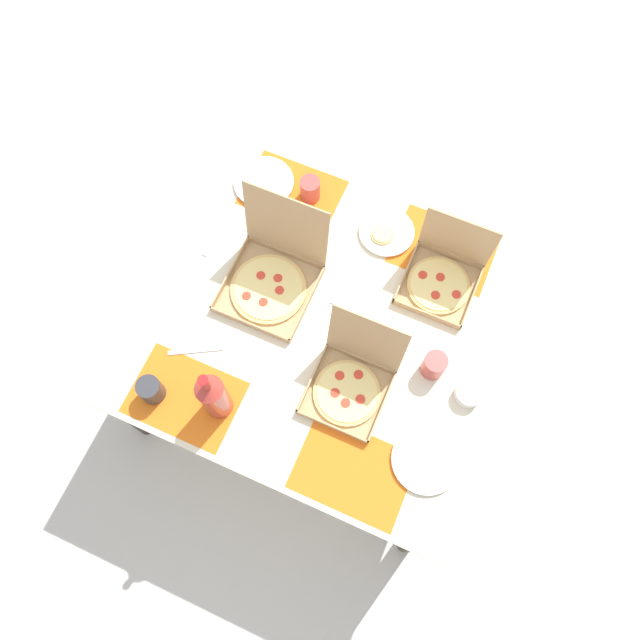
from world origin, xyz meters
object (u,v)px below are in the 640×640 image
object	(u,v)px
pizza_box_center	(442,275)
plate_near_right	(264,182)
soda_bottle	(214,396)
cup_spare	(434,365)
pizza_box_edge_far	(351,381)
plate_far_left	(386,232)
pizza_box_corner_right	(272,275)
plate_far_right	(426,460)
cup_clear_right	(151,390)
condiment_bowl	(468,394)
cup_red	(310,189)

from	to	relation	value
pizza_box_center	plate_near_right	bearing A→B (deg)	171.40
soda_bottle	cup_spare	distance (m)	0.72
pizza_box_edge_far	plate_far_left	distance (m)	0.59
pizza_box_corner_right	soda_bottle	distance (m)	0.49
plate_far_right	plate_near_right	world-z (taller)	same
cup_spare	cup_clear_right	world-z (taller)	cup_spare
pizza_box_corner_right	condiment_bowl	bearing A→B (deg)	-8.88
plate_far_right	pizza_box_center	bearing A→B (deg)	105.32
pizza_box_center	plate_near_right	xyz separation A→B (m)	(-0.75, 0.11, -0.04)
plate_far_right	cup_spare	size ratio (longest dim) A/B	2.19
cup_spare	pizza_box_center	bearing A→B (deg)	104.53
plate_far_left	soda_bottle	distance (m)	0.87
plate_far_left	cup_clear_right	world-z (taller)	cup_clear_right
pizza_box_center	condiment_bowl	size ratio (longest dim) A/B	3.23
pizza_box_edge_far	cup_spare	bearing A→B (deg)	34.68
pizza_box_edge_far	cup_clear_right	bearing A→B (deg)	-153.94
cup_spare	cup_red	distance (m)	0.80
cup_red	cup_clear_right	xyz separation A→B (m)	(-0.17, -0.90, 0.00)
plate_far_left	cup_clear_right	bearing A→B (deg)	-119.31
cup_red	pizza_box_corner_right	bearing A→B (deg)	-86.71
soda_bottle	cup_clear_right	distance (m)	0.24
plate_far_right	cup_spare	bearing A→B (deg)	106.18
cup_spare	condiment_bowl	size ratio (longest dim) A/B	1.13
plate_near_right	cup_red	size ratio (longest dim) A/B	2.42
pizza_box_corner_right	plate_far_right	xyz separation A→B (m)	(0.71, -0.38, -0.04)
pizza_box_edge_far	plate_far_right	bearing A→B (deg)	-23.00
soda_bottle	cup_red	distance (m)	0.86
pizza_box_center	cup_clear_right	distance (m)	1.07
pizza_box_edge_far	cup_red	world-z (taller)	pizza_box_edge_far
pizza_box_corner_right	plate_near_right	xyz separation A→B (m)	(-0.21, 0.35, -0.04)
pizza_box_edge_far	plate_far_right	xyz separation A→B (m)	(0.32, -0.13, -0.04)
pizza_box_corner_right	plate_far_left	world-z (taller)	pizza_box_corner_right
pizza_box_edge_far	pizza_box_corner_right	bearing A→B (deg)	148.74
plate_near_right	soda_bottle	world-z (taller)	soda_bottle
plate_near_right	cup_spare	world-z (taller)	cup_spare
pizza_box_corner_right	plate_far_right	distance (m)	0.81
pizza_box_center	plate_far_left	xyz separation A→B (m)	(-0.25, 0.10, -0.04)
condiment_bowl	plate_near_right	bearing A→B (deg)	154.02
pizza_box_edge_far	cup_clear_right	world-z (taller)	pizza_box_edge_far
plate_near_right	soda_bottle	bearing A→B (deg)	-74.27
plate_far_right	plate_near_right	size ratio (longest dim) A/B	0.97
plate_far_right	soda_bottle	world-z (taller)	soda_bottle
plate_near_right	soda_bottle	distance (m)	0.88
pizza_box_corner_right	cup_spare	world-z (taller)	pizza_box_corner_right
cup_clear_right	condiment_bowl	size ratio (longest dim) A/B	1.07
plate_near_right	cup_spare	distance (m)	0.94
pizza_box_corner_right	plate_far_right	world-z (taller)	pizza_box_corner_right
soda_bottle	condiment_bowl	size ratio (longest dim) A/B	3.61
pizza_box_edge_far	condiment_bowl	distance (m)	0.39
cup_red	pizza_box_center	bearing A→B (deg)	-13.28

